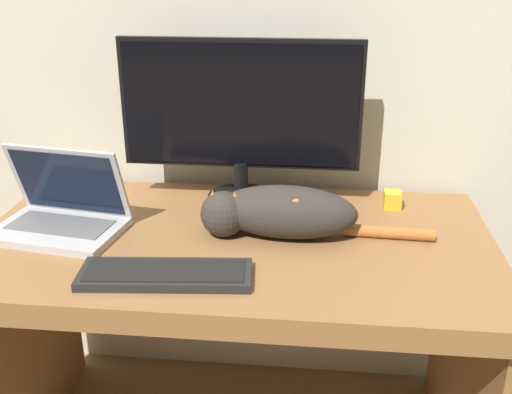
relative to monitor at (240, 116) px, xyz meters
The scene contains 6 objects.
desk 0.47m from the monitor, 86.60° to the right, with size 1.31×0.71×0.70m.
monitor is the anchor object (origin of this frame).
laptop 0.54m from the monitor, 151.14° to the right, with size 0.35×0.26×0.22m.
external_keyboard 0.53m from the monitor, 103.74° to the right, with size 0.39×0.16×0.02m.
cat 0.31m from the monitor, 60.11° to the right, with size 0.59×0.16×0.13m.
small_toy 0.49m from the monitor, ahead, with size 0.05×0.05×0.05m.
Camera 1 is at (0.19, -1.00, 1.38)m, focal length 42.00 mm.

